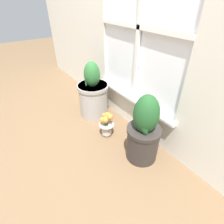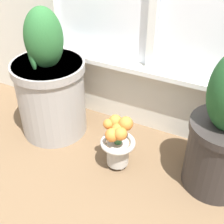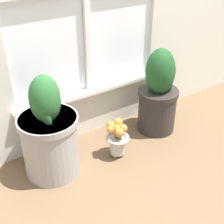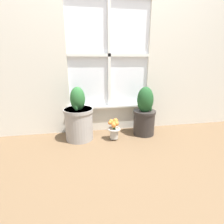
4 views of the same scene
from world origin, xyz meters
TOP-DOWN VIEW (x-y plane):
  - ground_plane at (0.00, 0.00)m, footprint 10.00×10.00m
  - potted_plant_left at (-0.40, 0.25)m, footprint 0.34×0.34m
  - flower_vase at (-0.00, 0.16)m, footprint 0.15×0.15m

SIDE VIEW (x-z plane):
  - ground_plane at x=0.00m, z-range 0.00..0.00m
  - flower_vase at x=0.00m, z-range 0.01..0.27m
  - potted_plant_left at x=-0.40m, z-range -0.06..0.56m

